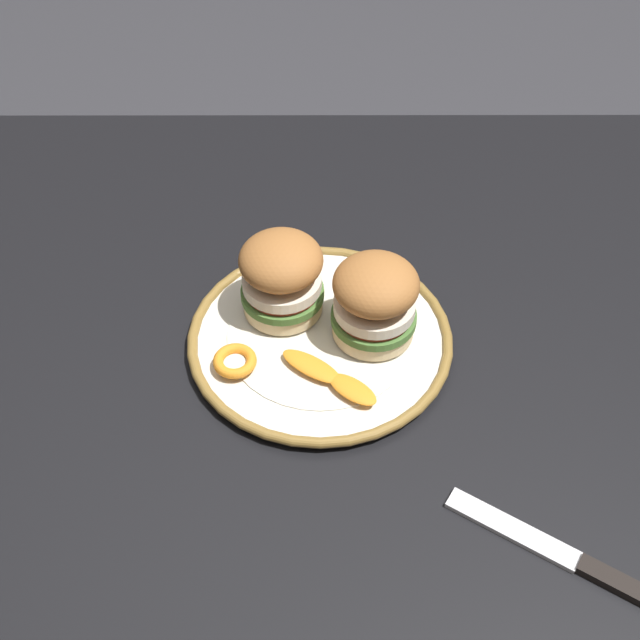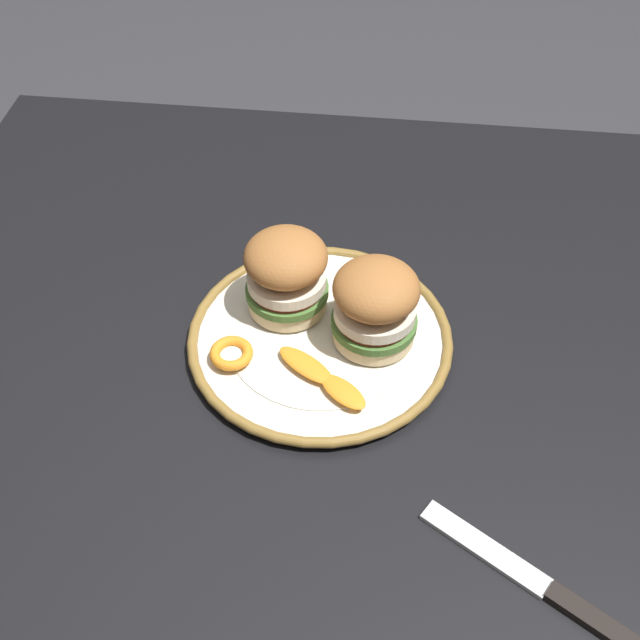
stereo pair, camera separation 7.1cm
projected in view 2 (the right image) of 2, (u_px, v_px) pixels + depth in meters
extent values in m
plane|color=#333338|center=(362.00, 626.00, 1.46)|extent=(8.00, 8.00, 0.00)
cube|color=black|center=(386.00, 364.00, 0.92)|extent=(1.23, 0.96, 0.03)
cube|color=black|center=(95.00, 298.00, 1.53)|extent=(0.06, 0.06, 0.73)
cylinder|color=silver|center=(320.00, 340.00, 0.92)|extent=(0.28, 0.28, 0.01)
torus|color=olive|center=(320.00, 337.00, 0.91)|extent=(0.30, 0.30, 0.01)
cylinder|color=silver|center=(320.00, 336.00, 0.91)|extent=(0.21, 0.21, 0.00)
cylinder|color=beige|center=(287.00, 298.00, 0.93)|extent=(0.09, 0.09, 0.02)
cylinder|color=#477033|center=(287.00, 290.00, 0.92)|extent=(0.10, 0.10, 0.01)
cylinder|color=#BC3828|center=(287.00, 285.00, 0.92)|extent=(0.08, 0.08, 0.01)
cylinder|color=silver|center=(287.00, 279.00, 0.91)|extent=(0.09, 0.09, 0.01)
ellipsoid|color=#A36633|center=(286.00, 257.00, 0.88)|extent=(0.12, 0.12, 0.05)
cylinder|color=beige|center=(373.00, 330.00, 0.90)|extent=(0.09, 0.09, 0.02)
cylinder|color=#477033|center=(374.00, 321.00, 0.89)|extent=(0.10, 0.10, 0.01)
cylinder|color=#BC3828|center=(374.00, 316.00, 0.88)|extent=(0.08, 0.08, 0.01)
cylinder|color=silver|center=(375.00, 310.00, 0.87)|extent=(0.09, 0.09, 0.01)
ellipsoid|color=#A36633|center=(376.00, 289.00, 0.85)|extent=(0.13, 0.13, 0.05)
torus|color=orange|center=(231.00, 353.00, 0.88)|extent=(0.07, 0.07, 0.01)
cylinder|color=#F4E5C6|center=(232.00, 356.00, 0.88)|extent=(0.03, 0.03, 0.00)
ellipsoid|color=orange|center=(343.00, 392.00, 0.84)|extent=(0.06, 0.06, 0.01)
ellipsoid|color=orange|center=(306.00, 365.00, 0.87)|extent=(0.08, 0.06, 0.01)
cube|color=silver|center=(485.00, 548.00, 0.74)|extent=(0.12, 0.09, 0.01)
cube|color=black|center=(594.00, 622.00, 0.70)|extent=(0.09, 0.06, 0.01)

